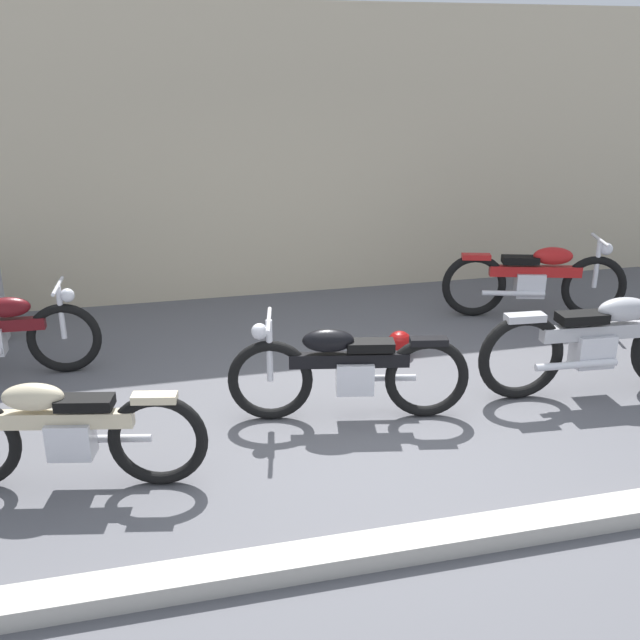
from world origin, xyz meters
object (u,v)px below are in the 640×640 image
(motorcycle_cream, at_px, (61,431))
(motorcycle_silver, at_px, (601,342))
(motorcycle_red, at_px, (536,279))
(motorcycle_black, at_px, (347,370))
(helmet, at_px, (400,343))

(motorcycle_cream, xyz_separation_m, motorcycle_silver, (4.44, 0.46, 0.05))
(motorcycle_red, relative_size, motorcycle_black, 1.04)
(motorcycle_cream, relative_size, motorcycle_black, 0.99)
(helmet, bearing_deg, motorcycle_silver, -40.73)
(motorcycle_cream, relative_size, motorcycle_silver, 0.88)
(helmet, xyz_separation_m, motorcycle_red, (1.88, 0.72, 0.32))
(helmet, relative_size, motorcycle_black, 0.13)
(motorcycle_cream, distance_m, motorcycle_red, 5.47)
(motorcycle_red, distance_m, motorcycle_black, 3.34)
(motorcycle_cream, bearing_deg, helmet, -139.13)
(helmet, height_order, motorcycle_silver, motorcycle_silver)
(helmet, height_order, motorcycle_black, motorcycle_black)
(helmet, relative_size, motorcycle_cream, 0.13)
(motorcycle_cream, xyz_separation_m, motorcycle_red, (4.92, 2.40, 0.03))
(motorcycle_black, height_order, motorcycle_silver, motorcycle_silver)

